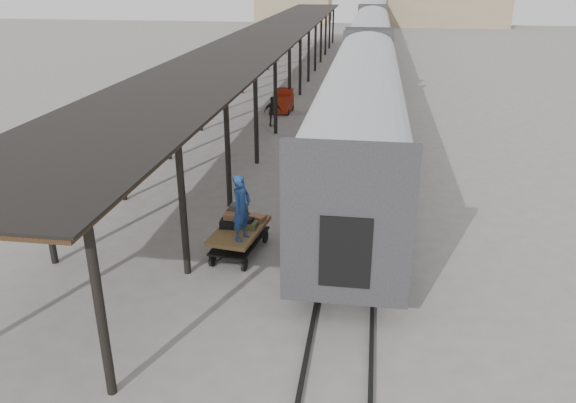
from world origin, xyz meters
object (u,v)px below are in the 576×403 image
(baggage_cart, at_px, (239,235))
(pedestrian, at_px, (273,112))
(luggage_tug, at_px, (283,102))
(porter, at_px, (241,207))

(baggage_cart, height_order, pedestrian, pedestrian)
(luggage_tug, distance_m, porter, 19.11)
(luggage_tug, xyz_separation_m, pedestrian, (-0.08, -3.27, 0.18))
(luggage_tug, xyz_separation_m, porter, (1.80, -18.99, 1.19))
(porter, xyz_separation_m, pedestrian, (-1.88, 15.73, -1.01))
(porter, height_order, pedestrian, porter)
(luggage_tug, bearing_deg, porter, -79.32)
(baggage_cart, distance_m, porter, 1.38)
(pedestrian, bearing_deg, baggage_cart, 80.56)
(baggage_cart, bearing_deg, pedestrian, 104.11)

